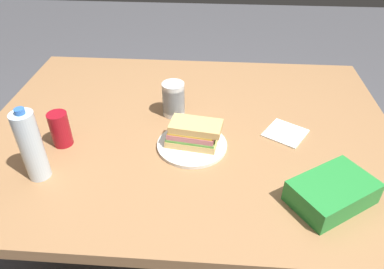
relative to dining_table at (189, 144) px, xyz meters
name	(u,v)px	position (x,y,z in m)	size (l,w,h in m)	color
ground_plane	(190,248)	(0.00, 0.00, -0.65)	(8.00, 8.00, 0.00)	#4C4C51
dining_table	(189,144)	(0.00, 0.00, 0.00)	(1.49, 1.13, 0.73)	#9E7047
paper_plate	(192,145)	(0.02, -0.12, 0.09)	(0.24, 0.24, 0.01)	white
sandwich	(193,134)	(0.02, -0.11, 0.13)	(0.19, 0.12, 0.08)	#DBB26B
soda_can_red	(60,129)	(-0.42, -0.13, 0.14)	(0.07, 0.07, 0.12)	maroon
chip_bag	(332,192)	(0.43, -0.34, 0.12)	(0.23, 0.15, 0.07)	#268C38
water_bottle_tall	(31,146)	(-0.44, -0.29, 0.20)	(0.07, 0.07, 0.24)	silver
plastic_cup_stack	(174,99)	(-0.07, 0.08, 0.15)	(0.08, 0.08, 0.13)	silver
paper_napkin	(285,133)	(0.35, -0.02, 0.08)	(0.13, 0.13, 0.01)	white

